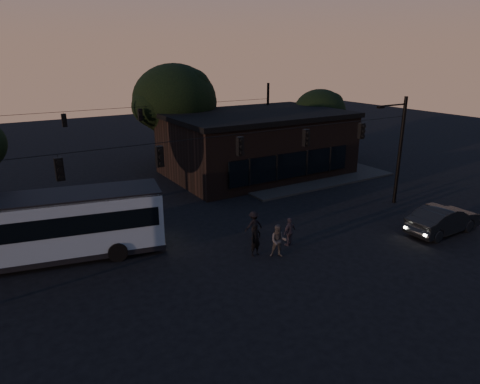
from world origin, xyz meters
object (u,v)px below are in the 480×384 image
car (443,219)px  pedestrian_a (256,240)px  bus (38,226)px  pedestrian_c (289,232)px  pedestrian_d (254,225)px  building (256,143)px  pedestrian_b (278,241)px

car → pedestrian_a: bearing=73.4°
bus → pedestrian_a: bus is taller
pedestrian_a → pedestrian_c: (2.29, 0.07, -0.08)m
pedestrian_a → pedestrian_d: size_ratio=1.06×
car → pedestrian_c: (-8.90, 3.37, -0.02)m
building → car: building is taller
bus → pedestrian_b: bearing=-17.4°
building → car: 17.32m
car → pedestrian_d: size_ratio=2.99×
pedestrian_b → bus: bearing=-177.8°
car → building: bearing=6.6°
pedestrian_b → pedestrian_d: 2.57m
pedestrian_a → pedestrian_b: size_ratio=1.00×
pedestrian_b → pedestrian_d: bearing=118.2°
building → pedestrian_a: size_ratio=8.63×
pedestrian_a → pedestrian_b: same height
bus → pedestrian_b: size_ratio=7.08×
building → bus: 20.75m
building → pedestrian_c: (-6.86, -13.73, -1.89)m
car → pedestrian_d: (-10.11, 5.12, 0.01)m
bus → car: size_ratio=2.51×
building → pedestrian_d: bearing=-124.0°
bus → pedestrian_d: (10.81, -3.41, -1.10)m
pedestrian_b → pedestrian_c: 1.59m
pedestrian_c → pedestrian_d: size_ratio=0.96×
building → pedestrian_c: 15.47m
pedestrian_a → car: bearing=-25.8°
car → pedestrian_c: size_ratio=3.10×
building → bus: (-18.88, -8.57, -0.76)m
pedestrian_c → bus: bearing=-37.0°
bus → pedestrian_a: (9.73, -5.23, -1.06)m
car → bus: bearing=67.6°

